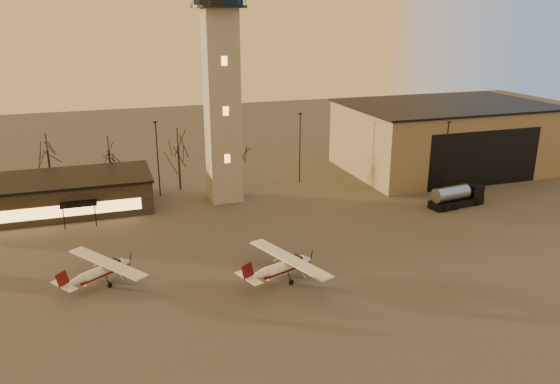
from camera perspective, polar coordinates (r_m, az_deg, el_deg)
name	(u,v)px	position (r m, az deg, el deg)	size (l,w,h in m)	color
ground	(307,309)	(46.27, 2.82, -12.10)	(220.00, 220.00, 0.00)	#413F3C
control_tower	(221,74)	(69.16, -6.18, 12.20)	(6.80, 6.80, 32.60)	gray
hangar	(444,136)	(89.28, 16.76, 5.58)	(30.60, 20.60, 10.30)	#7E6C52
terminal	(45,195)	(72.68, -23.31, -0.34)	(25.40, 12.20, 4.30)	black
light_poles	(226,157)	(72.13, -5.67, 3.64)	(58.50, 12.25, 10.14)	black
tree_row	(111,148)	(78.30, -17.26, 4.46)	(37.20, 9.20, 8.80)	black
cessna_front	(286,269)	(50.55, 0.67, -8.05)	(8.47, 10.34, 2.90)	white
cessna_rear	(105,273)	(52.38, -17.83, -8.06)	(8.13, 9.00, 2.76)	silver
fuel_truck	(456,198)	(72.73, 17.95, -0.59)	(7.70, 3.29, 2.77)	black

